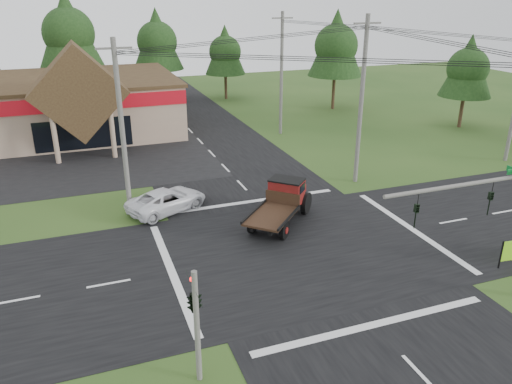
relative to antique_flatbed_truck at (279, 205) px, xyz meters
name	(u,v)px	position (x,y,z in m)	size (l,w,h in m)	color
ground	(302,249)	(-0.07, -3.31, -1.23)	(120.00, 120.00, 0.00)	#294819
road_ns	(302,249)	(-0.07, -3.31, -1.22)	(12.00, 120.00, 0.02)	black
road_ew	(302,249)	(-0.07, -3.31, -1.22)	(120.00, 12.00, 0.02)	black
parking_apron	(34,169)	(-14.07, 15.69, -1.22)	(28.00, 14.00, 0.02)	black
cvs_building	(14,107)	(-15.78, 26.25, 1.55)	(30.40, 18.20, 9.19)	tan
traffic_signal_corner	(194,292)	(-7.57, -10.64, 2.29)	(0.53, 2.48, 4.40)	#595651
utility_pole_nw	(122,128)	(-8.07, 4.69, 4.16)	(2.00, 0.30, 10.50)	#595651
utility_pole_ne	(361,100)	(7.93, 4.69, 4.66)	(2.00, 0.30, 11.50)	#595651
utility_pole_n	(281,73)	(7.93, 18.69, 4.51)	(2.00, 0.30, 11.20)	#595651
tree_row_c	(68,31)	(-10.07, 37.69, 7.49)	(7.28, 7.28, 13.13)	#332316
tree_row_d	(157,40)	(-0.07, 38.69, 6.14)	(6.16, 6.16, 11.11)	#332316
tree_row_e	(225,50)	(7.93, 36.69, 4.80)	(5.04, 5.04, 9.09)	#332316
tree_side_ne	(336,44)	(17.93, 26.69, 6.14)	(6.16, 6.16, 11.11)	#332316
tree_side_e_near	(468,66)	(25.93, 14.69, 4.80)	(5.04, 5.04, 9.09)	#332316
antique_flatbed_truck	(279,205)	(0.00, 0.00, 0.00)	(2.25, 5.89, 2.46)	#52100B
white_pickup	(167,200)	(-5.84, 4.19, -0.52)	(2.36, 5.12, 1.42)	white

